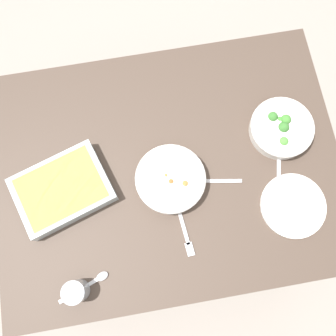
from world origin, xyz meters
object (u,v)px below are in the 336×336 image
at_px(spoon_by_broccoli, 279,153).
at_px(stew_bowl, 171,180).
at_px(fork_on_table, 185,234).
at_px(baking_dish, 63,189).
at_px(drink_cup, 76,292).
at_px(broccoli_bowl, 281,128).
at_px(spoon_spare, 91,283).
at_px(side_plate, 293,206).
at_px(spoon_by_stew, 209,181).

bearing_deg(spoon_by_broccoli, stew_bowl, 5.02).
bearing_deg(fork_on_table, stew_bowl, -84.53).
bearing_deg(baking_dish, stew_bowl, 175.49).
xyz_separation_m(baking_dish, drink_cup, (-0.01, 0.33, 0.00)).
relative_size(drink_cup, spoon_by_broccoli, 0.49).
bearing_deg(broccoli_bowl, baking_dish, 6.31).
relative_size(broccoli_bowl, drink_cup, 2.59).
relative_size(spoon_by_broccoli, fork_on_table, 0.98).
relative_size(broccoli_bowl, spoon_spare, 1.30).
bearing_deg(side_plate, fork_on_table, 4.34).
height_order(broccoli_bowl, spoon_by_stew, broccoli_bowl).
xyz_separation_m(drink_cup, side_plate, (-0.74, -0.15, -0.03)).
bearing_deg(spoon_spare, drink_cup, 20.93).
height_order(spoon_by_stew, spoon_spare, same).
height_order(stew_bowl, spoon_by_broccoli, stew_bowl).
bearing_deg(fork_on_table, spoon_spare, 17.34).
xyz_separation_m(stew_bowl, spoon_by_stew, (-0.13, 0.02, -0.03)).
height_order(stew_bowl, fork_on_table, stew_bowl).
height_order(broccoli_bowl, fork_on_table, broccoli_bowl).
distance_m(broccoli_bowl, drink_cup, 0.86).
bearing_deg(broccoli_bowl, fork_on_table, 37.04).
bearing_deg(spoon_spare, fork_on_table, -162.66).
distance_m(baking_dish, spoon_by_stew, 0.49).
xyz_separation_m(spoon_by_stew, fork_on_table, (0.11, 0.16, -0.00)).
bearing_deg(drink_cup, spoon_by_stew, -149.87).
height_order(stew_bowl, spoon_by_stew, stew_bowl).
bearing_deg(spoon_by_stew, broccoli_bowl, -154.29).
bearing_deg(baking_dish, spoon_by_broccoli, -179.56).
relative_size(baking_dish, fork_on_table, 1.98).
relative_size(side_plate, fork_on_table, 1.24).
bearing_deg(stew_bowl, spoon_by_stew, 170.44).
xyz_separation_m(stew_bowl, baking_dish, (0.36, -0.03, 0.00)).
xyz_separation_m(baking_dish, fork_on_table, (-0.38, 0.21, -0.03)).
height_order(spoon_by_stew, fork_on_table, spoon_by_stew).
bearing_deg(stew_bowl, spoon_by_broccoli, -174.98).
bearing_deg(baking_dish, side_plate, 166.35).
bearing_deg(stew_bowl, fork_on_table, 95.47).
bearing_deg(side_plate, spoon_spare, 10.55).
bearing_deg(drink_cup, stew_bowl, -139.46).
bearing_deg(drink_cup, spoon_by_broccoli, -155.69).
distance_m(baking_dish, drink_cup, 0.33).
xyz_separation_m(drink_cup, spoon_spare, (-0.04, -0.02, -0.03)).
relative_size(side_plate, spoon_by_stew, 1.25).
bearing_deg(spoon_by_broccoli, fork_on_table, 30.21).
distance_m(broccoli_bowl, fork_on_table, 0.49).
xyz_separation_m(broccoli_bowl, spoon_by_stew, (0.28, 0.13, -0.03)).
relative_size(stew_bowl, side_plate, 1.07).
bearing_deg(side_plate, stew_bowl, -21.48).
bearing_deg(spoon_spare, broccoli_bowl, -151.06).
height_order(drink_cup, spoon_by_stew, drink_cup).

